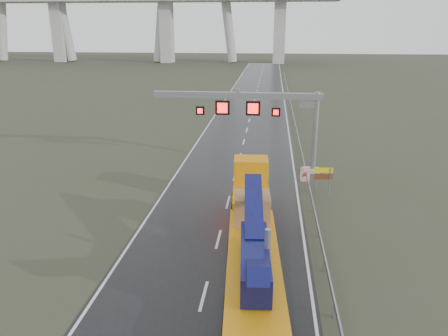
# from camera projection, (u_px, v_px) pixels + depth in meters

# --- Properties ---
(ground) EXTENTS (400.00, 400.00, 0.00)m
(ground) POSITION_uv_depth(u_px,v_px,m) (209.00, 274.00, 23.17)
(ground) COLOR #353827
(ground) RESTS_ON ground
(road) EXTENTS (11.00, 200.00, 0.02)m
(road) POSITION_uv_depth(u_px,v_px,m) (249.00, 120.00, 60.98)
(road) COLOR black
(road) RESTS_ON ground
(guardrail) EXTENTS (0.20, 140.00, 1.40)m
(guardrail) POSITION_uv_depth(u_px,v_px,m) (297.00, 133.00, 50.69)
(guardrail) COLOR gray
(guardrail) RESTS_ON ground
(sign_gantry) EXTENTS (14.90, 1.20, 7.42)m
(sign_gantry) POSITION_uv_depth(u_px,v_px,m) (261.00, 109.00, 38.23)
(sign_gantry) COLOR #ADAEA9
(sign_gantry) RESTS_ON ground
(heavy_haul_truck) EXTENTS (3.88, 18.57, 4.33)m
(heavy_haul_truck) POSITION_uv_depth(u_px,v_px,m) (253.00, 222.00, 25.44)
(heavy_haul_truck) COLOR orange
(heavy_haul_truck) RESTS_ON ground
(exit_sign_pair) EXTENTS (1.40, 0.18, 2.41)m
(exit_sign_pair) POSITION_uv_depth(u_px,v_px,m) (323.00, 176.00, 33.18)
(exit_sign_pair) COLOR gray
(exit_sign_pair) RESTS_ON ground
(striped_barrier) EXTENTS (0.81, 0.62, 1.22)m
(striped_barrier) POSITION_uv_depth(u_px,v_px,m) (305.00, 174.00, 37.01)
(striped_barrier) COLOR red
(striped_barrier) RESTS_ON ground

